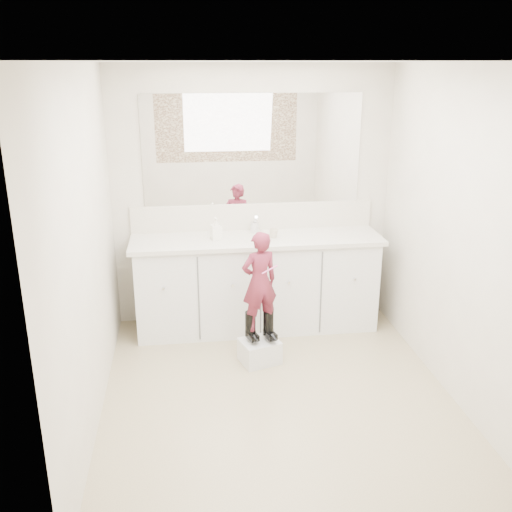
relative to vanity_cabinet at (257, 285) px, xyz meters
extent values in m
plane|color=#8F7B5E|center=(0.00, -1.23, -0.42)|extent=(3.00, 3.00, 0.00)
plane|color=white|center=(0.00, -1.23, 1.97)|extent=(3.00, 3.00, 0.00)
plane|color=beige|center=(0.00, 0.27, 0.77)|extent=(2.60, 0.00, 2.60)
plane|color=beige|center=(0.00, -2.73, 0.77)|extent=(2.60, 0.00, 2.60)
plane|color=beige|center=(-1.30, -1.23, 0.78)|extent=(0.00, 3.00, 3.00)
plane|color=beige|center=(1.30, -1.23, 0.78)|extent=(0.00, 3.00, 3.00)
cube|color=silver|center=(0.00, 0.00, 0.00)|extent=(2.20, 0.55, 0.85)
cube|color=beige|center=(0.00, -0.01, 0.45)|extent=(2.28, 0.58, 0.04)
cube|color=beige|center=(0.00, 0.26, 0.59)|extent=(2.28, 0.03, 0.25)
cube|color=white|center=(0.00, 0.26, 1.22)|extent=(2.00, 0.02, 1.00)
cube|color=#472819|center=(0.00, -2.71, 1.22)|extent=(2.00, 0.01, 1.20)
cylinder|color=silver|center=(0.00, 0.15, 0.52)|extent=(0.08, 0.08, 0.10)
imported|color=beige|center=(0.15, -0.03, 0.51)|extent=(0.10, 0.10, 0.08)
imported|color=white|center=(-0.37, -0.02, 0.56)|extent=(0.11, 0.11, 0.20)
cube|color=silver|center=(-0.07, -0.69, -0.33)|extent=(0.37, 0.34, 0.20)
imported|color=#A83347|center=(-0.07, -0.67, 0.29)|extent=(0.35, 0.28, 0.84)
cylinder|color=pink|center=(0.00, -0.75, 0.42)|extent=(0.13, 0.05, 0.06)
camera|label=1|loc=(-0.65, -4.92, 1.97)|focal=40.00mm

